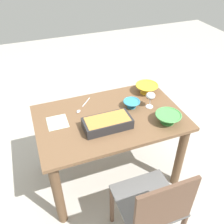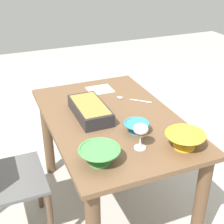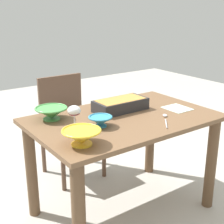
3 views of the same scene
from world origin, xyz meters
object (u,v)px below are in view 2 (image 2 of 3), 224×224
wine_glass (141,131)px  serving_spoon (127,99)px  napkin (100,90)px  mixing_bowl (185,139)px  serving_bowl (136,127)px  small_bowl (100,154)px  dining_table (112,137)px  casserole_dish (90,110)px

wine_glass → serving_spoon: size_ratio=0.74×
wine_glass → napkin: (-0.80, 0.07, -0.11)m
napkin → wine_glass: bearing=-5.1°
mixing_bowl → serving_bowl: mixing_bowl is taller
mixing_bowl → small_bowl: (-0.05, -0.46, -0.00)m
dining_table → serving_spoon: (-0.20, 0.19, 0.15)m
casserole_dish → small_bowl: same height
dining_table → serving_bowl: bearing=14.5°
wine_glass → napkin: wine_glass is taller
dining_table → casserole_dish: 0.24m
casserole_dish → serving_spoon: bearing=112.5°
dining_table → casserole_dish: (-0.07, -0.12, 0.19)m
small_bowl → mixing_bowl: bearing=84.4°
casserole_dish → mixing_bowl: mixing_bowl is taller
serving_bowl → serving_spoon: 0.44m
dining_table → wine_glass: wine_glass is taller
dining_table → casserole_dish: bearing=-117.8°
small_bowl → napkin: small_bowl is taller
dining_table → serving_bowl: serving_bowl is taller
dining_table → serving_spoon: serving_spoon is taller
wine_glass → casserole_dish: (-0.44, -0.13, -0.06)m
small_bowl → wine_glass: bearing=98.5°
serving_bowl → napkin: bearing=178.3°
wine_glass → mixing_bowl: 0.24m
casserole_dish → serving_bowl: 0.34m
casserole_dish → mixing_bowl: bearing=33.9°
serving_bowl → serving_spoon: size_ratio=0.75×
casserole_dish → small_bowl: size_ratio=1.79×
mixing_bowl → serving_spoon: size_ratio=1.07×
wine_glass → serving_spoon: bearing=162.0°
dining_table → casserole_dish: size_ratio=3.25×
dining_table → small_bowl: (0.41, -0.24, 0.19)m
serving_bowl → napkin: serving_bowl is taller
mixing_bowl → small_bowl: 0.47m
serving_bowl → serving_spoon: serving_bowl is taller
dining_table → napkin: size_ratio=6.80×
wine_glass → napkin: bearing=174.9°
casserole_dish → serving_bowl: bearing=32.0°
dining_table → serving_bowl: 0.30m
wine_glass → mixing_bowl: size_ratio=0.69×
casserole_dish → mixing_bowl: (0.52, 0.35, 0.00)m
dining_table → wine_glass: size_ratio=8.29×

